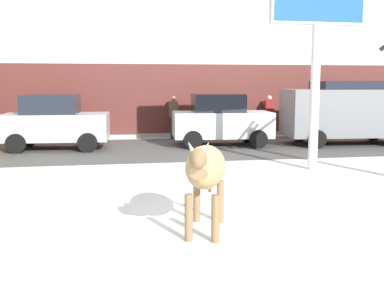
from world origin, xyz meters
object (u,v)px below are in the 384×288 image
(pedestrian_by_cars, at_px, (173,117))
(car_grey_van, at_px, (348,111))
(billboard, at_px, (318,1))
(car_white_hatchback, at_px, (221,120))
(pedestrian_near_billboard, at_px, (269,116))
(car_silver_hatchback, at_px, (55,122))
(cow_tan, at_px, (205,169))

(pedestrian_by_cars, bearing_deg, car_grey_van, -23.18)
(billboard, relative_size, pedestrian_by_cars, 3.21)
(car_white_hatchback, relative_size, pedestrian_by_cars, 2.08)
(pedestrian_near_billboard, bearing_deg, pedestrian_by_cars, 180.00)
(pedestrian_by_cars, bearing_deg, billboard, -69.09)
(car_grey_van, bearing_deg, car_silver_hatchback, 177.32)
(billboard, height_order, pedestrian_near_billboard, billboard)
(cow_tan, relative_size, pedestrian_near_billboard, 1.12)
(cow_tan, bearing_deg, car_grey_van, 51.75)
(car_grey_van, bearing_deg, pedestrian_by_cars, 156.82)
(car_white_hatchback, relative_size, car_grey_van, 0.76)
(cow_tan, relative_size, pedestrian_by_cars, 1.12)
(car_white_hatchback, bearing_deg, car_grey_van, -5.28)
(car_grey_van, bearing_deg, cow_tan, -128.25)
(billboard, height_order, pedestrian_by_cars, billboard)
(cow_tan, relative_size, billboard, 0.35)
(cow_tan, relative_size, car_silver_hatchback, 0.53)
(cow_tan, bearing_deg, car_silver_hatchback, 108.73)
(billboard, height_order, car_silver_hatchback, billboard)
(cow_tan, distance_m, car_silver_hatchback, 10.19)
(car_white_hatchback, bearing_deg, pedestrian_by_cars, 123.20)
(car_silver_hatchback, bearing_deg, cow_tan, -71.27)
(cow_tan, xyz_separation_m, billboard, (3.83, 4.61, 3.32))
(car_grey_van, xyz_separation_m, pedestrian_near_billboard, (-2.13, 2.63, -0.36))
(pedestrian_by_cars, bearing_deg, car_silver_hatchback, -153.89)
(cow_tan, height_order, car_white_hatchback, car_white_hatchback)
(car_silver_hatchback, bearing_deg, billboard, -35.37)
(cow_tan, xyz_separation_m, car_white_hatchback, (2.52, 9.60, -0.07))
(car_silver_hatchback, relative_size, car_grey_van, 0.76)
(billboard, xyz_separation_m, car_silver_hatchback, (-7.10, 5.04, -3.39))
(cow_tan, xyz_separation_m, pedestrian_by_cars, (1.09, 11.79, -0.11))
(car_silver_hatchback, xyz_separation_m, pedestrian_near_billboard, (8.36, 2.14, -0.05))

